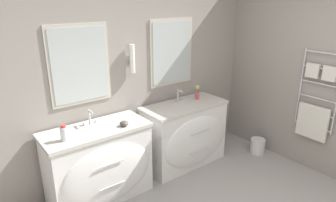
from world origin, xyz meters
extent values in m
cube|color=gray|center=(0.00, 2.11, 1.30)|extent=(5.16, 0.06, 2.60)
cube|color=#BCB7A8|center=(-0.76, 2.08, 1.53)|extent=(0.69, 0.01, 0.88)
cube|color=#B2BCBA|center=(-0.76, 2.07, 1.53)|extent=(0.62, 0.01, 0.81)
cube|color=#BCB7A8|center=(0.51, 2.08, 1.53)|extent=(0.69, 0.01, 0.88)
cube|color=#B2BCBA|center=(0.51, 2.07, 1.53)|extent=(0.62, 0.01, 0.81)
cylinder|color=white|center=(-0.13, 2.03, 1.53)|extent=(0.06, 0.06, 0.35)
cube|color=silver|center=(-0.13, 2.07, 1.53)|extent=(0.05, 0.02, 0.08)
cube|color=gray|center=(1.81, 0.94, 1.30)|extent=(0.06, 4.13, 2.60)
cylinder|color=silver|center=(1.75, 0.89, 1.11)|extent=(0.02, 0.02, 1.03)
cylinder|color=silver|center=(1.75, 0.65, 1.59)|extent=(0.02, 0.48, 0.02)
cylinder|color=silver|center=(1.75, 0.65, 1.40)|extent=(0.02, 0.48, 0.02)
cylinder|color=silver|center=(1.75, 0.65, 1.20)|extent=(0.02, 0.48, 0.02)
cylinder|color=silver|center=(1.75, 0.65, 1.01)|extent=(0.02, 0.48, 0.02)
cylinder|color=silver|center=(1.75, 0.65, 0.82)|extent=(0.02, 0.48, 0.02)
cylinder|color=silver|center=(1.75, 0.65, 0.63)|extent=(0.02, 0.48, 0.02)
cube|color=silver|center=(1.73, 0.65, 0.69)|extent=(0.04, 0.40, 0.45)
cube|color=silver|center=(1.73, 0.54, 1.36)|extent=(0.04, 0.16, 0.18)
cube|color=silver|center=(1.73, 0.75, 1.36)|extent=(0.04, 0.16, 0.18)
cube|color=white|center=(-0.76, 1.80, 0.42)|extent=(1.13, 0.51, 0.84)
ellipsoid|color=white|center=(-0.76, 1.54, 0.42)|extent=(1.04, 0.11, 0.70)
cube|color=beige|center=(-0.76, 1.80, 0.86)|extent=(1.17, 0.53, 0.04)
ellipsoid|color=white|center=(-0.76, 1.77, 0.83)|extent=(0.43, 0.37, 0.10)
cylinder|color=silver|center=(-0.76, 1.48, 0.59)|extent=(0.31, 0.01, 0.01)
cylinder|color=silver|center=(-0.76, 1.48, 0.32)|extent=(0.31, 0.01, 0.01)
cube|color=white|center=(0.51, 1.80, 0.42)|extent=(1.13, 0.51, 0.84)
ellipsoid|color=white|center=(0.51, 1.54, 0.42)|extent=(1.04, 0.11, 0.70)
cube|color=beige|center=(0.51, 1.80, 0.86)|extent=(1.17, 0.53, 0.04)
ellipsoid|color=white|center=(0.51, 1.77, 0.83)|extent=(0.43, 0.37, 0.10)
cylinder|color=silver|center=(0.51, 1.48, 0.59)|extent=(0.31, 0.01, 0.01)
cylinder|color=silver|center=(0.51, 1.48, 0.32)|extent=(0.31, 0.01, 0.01)
cylinder|color=silver|center=(-0.76, 1.94, 0.96)|extent=(0.02, 0.02, 0.17)
cylinder|color=silver|center=(-0.76, 1.89, 1.04)|extent=(0.02, 0.09, 0.02)
cylinder|color=silver|center=(-0.83, 1.94, 0.90)|extent=(0.03, 0.03, 0.04)
cylinder|color=silver|center=(-0.69, 1.94, 0.90)|extent=(0.03, 0.03, 0.04)
cylinder|color=silver|center=(0.51, 1.94, 0.96)|extent=(0.02, 0.02, 0.17)
cylinder|color=silver|center=(0.51, 1.89, 1.04)|extent=(0.02, 0.09, 0.02)
cylinder|color=silver|center=(0.44, 1.94, 0.90)|extent=(0.03, 0.03, 0.04)
cylinder|color=silver|center=(0.58, 1.94, 0.90)|extent=(0.03, 0.03, 0.04)
cylinder|color=silver|center=(-1.13, 1.71, 0.95)|extent=(0.08, 0.08, 0.14)
cylinder|color=red|center=(-1.13, 1.71, 1.03)|extent=(0.05, 0.05, 0.02)
ellipsoid|color=#4C4742|center=(-0.49, 1.66, 0.91)|extent=(0.10, 0.10, 0.06)
cylinder|color=#CC4C51|center=(0.79, 1.85, 0.92)|extent=(0.06, 0.06, 0.09)
cylinder|color=#477238|center=(0.79, 1.85, 1.01)|extent=(0.01, 0.01, 0.08)
sphere|color=#E5BF47|center=(0.79, 1.85, 1.05)|extent=(0.05, 0.05, 0.05)
cylinder|color=silver|center=(1.58, 1.32, 0.11)|extent=(0.21, 0.21, 0.22)
torus|color=silver|center=(1.58, 1.32, 0.21)|extent=(0.22, 0.22, 0.01)
camera|label=1|loc=(-1.96, -1.05, 2.23)|focal=32.00mm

